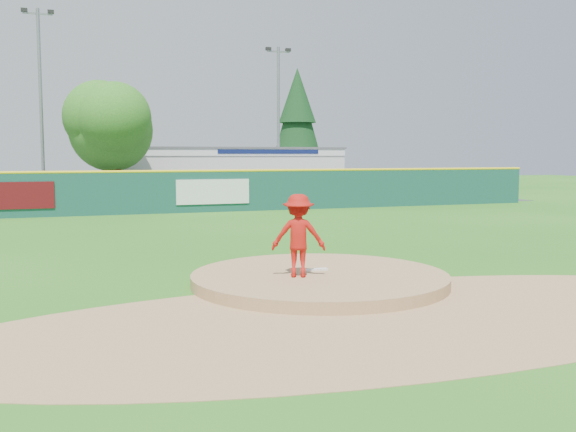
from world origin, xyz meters
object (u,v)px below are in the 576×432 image
object	(u,v)px
van	(101,193)
conifer_tree	(297,120)
light_pole_right	(278,114)
pool_building_grp	(225,171)
pitcher	(298,236)
light_pole_left	(41,97)
deciduous_tree	(117,123)

from	to	relation	value
van	conifer_tree	world-z (taller)	conifer_tree
conifer_tree	light_pole_right	distance (m)	8.06
conifer_tree	pool_building_grp	bearing A→B (deg)	-150.22
van	pool_building_grp	world-z (taller)	pool_building_grp
pitcher	van	distance (m)	23.20
pitcher	pool_building_grp	world-z (taller)	pool_building_grp
pool_building_grp	light_pole_right	distance (m)	5.75
van	light_pole_left	xyz separation A→B (m)	(-2.92, 4.16, 5.29)
light_pole_left	conifer_tree	bearing A→B (deg)	25.35
light_pole_right	pitcher	bearing A→B (deg)	-108.13
pool_building_grp	conifer_tree	distance (m)	8.95
van	pool_building_grp	xyz separation A→B (m)	(9.08, 9.16, 0.90)
van	conifer_tree	bearing A→B (deg)	-34.81
pool_building_grp	light_pole_left	xyz separation A→B (m)	(-12.00, -4.99, 4.39)
light_pole_right	deciduous_tree	bearing A→B (deg)	-160.02
pool_building_grp	conifer_tree	world-z (taller)	conifer_tree
pool_building_grp	van	bearing A→B (deg)	-134.76
light_pole_left	pool_building_grp	bearing A→B (deg)	22.60
conifer_tree	van	bearing A→B (deg)	-140.70
conifer_tree	light_pole_right	size ratio (longest dim) A/B	0.95
light_pole_left	light_pole_right	world-z (taller)	light_pole_left
pool_building_grp	deciduous_tree	bearing A→B (deg)	-138.84
conifer_tree	light_pole_right	xyz separation A→B (m)	(-4.00, -7.00, 0.00)
conifer_tree	light_pole_right	world-z (taller)	light_pole_right
pool_building_grp	light_pole_left	bearing A→B (deg)	-157.40
pitcher	light_pole_left	distance (m)	28.20
pitcher	conifer_tree	xyz separation A→B (m)	(13.57, 36.23, 4.43)
pitcher	light_pole_right	bearing A→B (deg)	-86.48
van	light_pole_left	size ratio (longest dim) A/B	0.48
pitcher	light_pole_right	world-z (taller)	light_pole_right
conifer_tree	light_pole_left	world-z (taller)	light_pole_left
van	light_pole_left	bearing A→B (deg)	50.91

